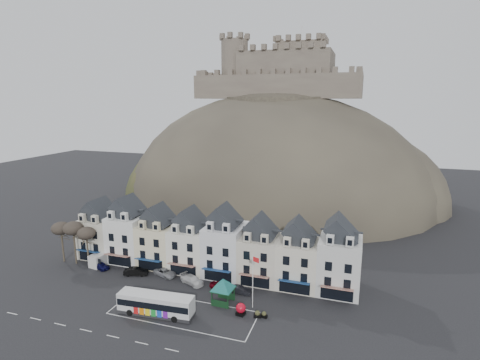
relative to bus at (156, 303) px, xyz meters
name	(u,v)px	position (x,y,z in m)	size (l,w,h in m)	color
ground	(168,315)	(1.67, 0.36, -1.81)	(300.00, 300.00, 0.00)	black
coach_bay_markings	(183,313)	(3.67, 1.61, -1.81)	(22.00, 7.50, 0.01)	silver
townhouse_terrace	(209,244)	(1.82, 16.32, 3.49)	(54.40, 9.35, 11.80)	beige
castle_hill	(277,200)	(2.92, 69.31, -1.70)	(100.00, 76.00, 68.00)	#36312A
castle	(282,72)	(2.18, 76.29, 38.39)	(50.20, 22.20, 22.00)	brown
tree_left_far	(61,229)	(-27.33, 10.86, 5.09)	(3.61, 3.61, 8.24)	#332B20
tree_left_mid	(73,229)	(-24.33, 10.86, 5.43)	(3.78, 3.78, 8.64)	#332B20
tree_left_near	(86,234)	(-21.33, 10.86, 4.75)	(3.43, 3.43, 7.84)	#332B20
bus	(156,303)	(0.00, 0.00, 0.00)	(11.75, 3.54, 3.27)	#262628
bus_shelter	(223,284)	(8.42, 6.17, 1.44)	(6.58, 6.58, 4.18)	black
red_buoy	(241,309)	(12.11, 3.88, -0.86)	(1.49, 1.49, 1.85)	black
flagpole	(253,278)	(13.30, 6.34, 3.20)	(1.17, 0.59, 8.77)	silver
white_van	(103,258)	(-19.19, 12.36, -0.60)	(3.09, 5.56, 2.40)	silver
planter_west	(264,315)	(15.62, 4.24, -1.34)	(1.00, 0.67, 0.96)	black
planter_east	(257,314)	(14.67, 3.96, -1.28)	(1.20, 0.81, 1.10)	black
car_navy	(100,265)	(-18.33, 10.34, -1.11)	(1.65, 4.11, 1.40)	#0C0C3C
car_black	(136,272)	(-10.25, 10.18, -1.09)	(1.52, 4.35, 1.43)	black
car_silver	(165,272)	(-5.04, 11.64, -1.17)	(2.13, 4.55, 1.28)	#9EA0A5
car_white	(192,280)	(0.96, 10.44, -1.10)	(1.98, 4.87, 1.41)	silver
car_maroon	(220,286)	(6.47, 9.86, -1.15)	(1.56, 3.88, 1.32)	#57050F
car_charcoal	(240,290)	(9.99, 9.86, -1.18)	(1.32, 3.78, 1.25)	black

